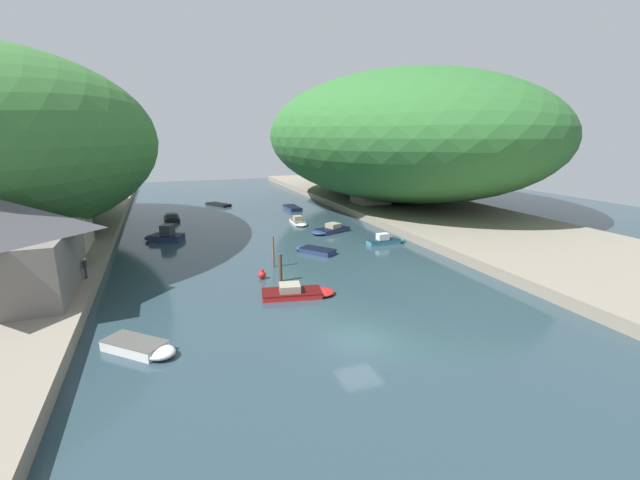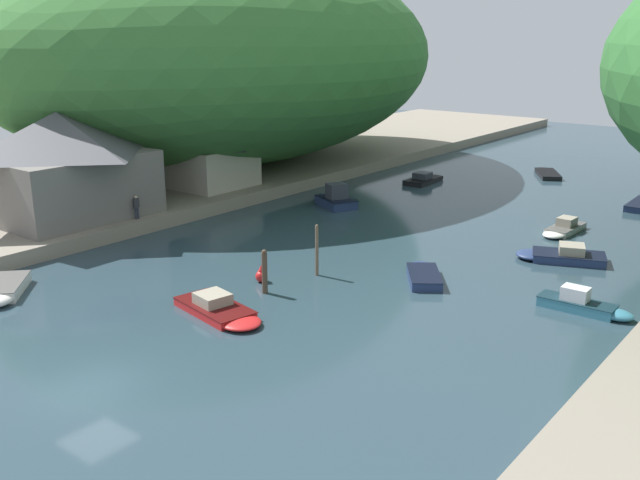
% 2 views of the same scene
% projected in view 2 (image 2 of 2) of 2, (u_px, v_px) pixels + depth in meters
% --- Properties ---
extents(water_surface, '(130.00, 130.00, 0.00)m').
position_uv_depth(water_surface, '(450.00, 229.00, 51.33)').
color(water_surface, '#283D47').
rests_on(water_surface, ground).
extents(left_bank, '(22.00, 120.00, 1.00)m').
position_uv_depth(left_bank, '(194.00, 176.00, 67.25)').
color(left_bank, gray).
rests_on(left_bank, ground).
extents(hillside_left, '(35.45, 49.63, 20.39)m').
position_uv_depth(hillside_left, '(223.00, 57.00, 68.94)').
color(hillside_left, '#387033').
rests_on(hillside_left, left_bank).
extents(waterfront_building, '(10.60, 11.20, 7.31)m').
position_uv_depth(waterfront_building, '(61.00, 162.00, 50.28)').
color(waterfront_building, slate).
rests_on(waterfront_building, left_bank).
extents(boathouse_shed, '(5.46, 6.80, 4.55)m').
position_uv_depth(boathouse_shed, '(213.00, 159.00, 59.67)').
color(boathouse_shed, '#B2A899').
rests_on(boathouse_shed, left_bank).
extents(boat_red_skiff, '(2.17, 5.27, 1.03)m').
position_uv_depth(boat_red_skiff, '(425.00, 179.00, 66.79)').
color(boat_red_skiff, black).
rests_on(boat_red_skiff, water_surface).
extents(boat_white_cruiser, '(5.96, 3.14, 1.00)m').
position_uv_depth(boat_white_cruiser, '(220.00, 310.00, 35.66)').
color(boat_white_cruiser, red).
rests_on(boat_white_cruiser, water_surface).
extents(boat_cabin_cruiser, '(4.73, 1.36, 1.24)m').
position_uv_depth(boat_cabin_cruiser, '(586.00, 305.00, 36.05)').
color(boat_cabin_cruiser, teal).
rests_on(boat_cabin_cruiser, water_surface).
extents(boat_mid_channel, '(4.54, 5.89, 0.42)m').
position_uv_depth(boat_mid_channel, '(547.00, 173.00, 70.17)').
color(boat_mid_channel, black).
rests_on(boat_mid_channel, water_surface).
extents(boat_near_quay, '(4.54, 4.41, 0.63)m').
position_uv_depth(boat_near_quay, '(4.00, 291.00, 38.24)').
color(boat_near_quay, silver).
rests_on(boat_near_quay, water_surface).
extents(boat_yellow_tender, '(4.02, 4.62, 0.54)m').
position_uv_depth(boat_yellow_tender, '(423.00, 274.00, 41.04)').
color(boat_yellow_tender, navy).
rests_on(boat_yellow_tender, water_surface).
extents(boat_open_rowboat, '(4.92, 3.86, 1.91)m').
position_uv_depth(boat_open_rowboat, '(334.00, 199.00, 57.91)').
color(boat_open_rowboat, navy).
rests_on(boat_open_rowboat, water_surface).
extents(boat_far_upstream, '(1.79, 4.82, 1.03)m').
position_uv_depth(boat_far_upstream, '(563.00, 229.00, 50.14)').
color(boat_far_upstream, silver).
rests_on(boat_far_upstream, water_surface).
extents(boat_far_right_bank, '(5.75, 3.97, 1.09)m').
position_uv_depth(boat_far_right_bank, '(560.00, 255.00, 44.14)').
color(boat_far_right_bank, navy).
rests_on(boat_far_right_bank, water_surface).
extents(mooring_post_second, '(0.31, 0.31, 2.48)m').
position_uv_depth(mooring_post_second, '(265.00, 271.00, 38.47)').
color(mooring_post_second, '#4C3D2D').
rests_on(mooring_post_second, water_surface).
extents(mooring_post_middle, '(0.20, 0.20, 3.07)m').
position_uv_depth(mooring_post_middle, '(317.00, 250.00, 41.19)').
color(mooring_post_middle, brown).
rests_on(mooring_post_middle, water_surface).
extents(channel_buoy_near, '(0.68, 0.68, 1.02)m').
position_uv_depth(channel_buoy_near, '(261.00, 275.00, 40.39)').
color(channel_buoy_near, red).
rests_on(channel_buoy_near, water_surface).
extents(person_on_quay, '(0.29, 0.42, 1.69)m').
position_uv_depth(person_on_quay, '(136.00, 206.00, 49.73)').
color(person_on_quay, '#282D3D').
rests_on(person_on_quay, left_bank).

